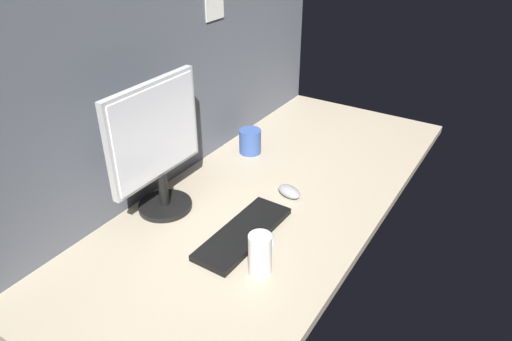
{
  "coord_description": "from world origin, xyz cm",
  "views": [
    {
      "loc": [
        -122.64,
        -71.18,
        91.17
      ],
      "look_at": [
        -11.13,
        0.0,
        14.0
      ],
      "focal_mm": 32.8,
      "sensor_mm": 36.0,
      "label": 1
    }
  ],
  "objects_px": {
    "keyboard": "(244,233)",
    "mouse": "(289,191)",
    "monitor": "(157,144)",
    "mug_ceramic_white": "(261,254)",
    "mug_ceramic_blue": "(250,141)"
  },
  "relations": [
    {
      "from": "monitor",
      "to": "mug_ceramic_white",
      "type": "distance_m",
      "value": 0.49
    },
    {
      "from": "keyboard",
      "to": "mug_ceramic_blue",
      "type": "height_order",
      "value": "mug_ceramic_blue"
    },
    {
      "from": "monitor",
      "to": "mug_ceramic_white",
      "type": "height_order",
      "value": "monitor"
    },
    {
      "from": "mug_ceramic_blue",
      "to": "mouse",
      "type": "bearing_deg",
      "value": -124.85
    },
    {
      "from": "mug_ceramic_white",
      "to": "monitor",
      "type": "bearing_deg",
      "value": 77.73
    },
    {
      "from": "keyboard",
      "to": "monitor",
      "type": "bearing_deg",
      "value": 93.87
    },
    {
      "from": "monitor",
      "to": "keyboard",
      "type": "relative_size",
      "value": 1.2
    },
    {
      "from": "mug_ceramic_white",
      "to": "mug_ceramic_blue",
      "type": "bearing_deg",
      "value": 34.86
    },
    {
      "from": "mouse",
      "to": "mug_ceramic_white",
      "type": "relative_size",
      "value": 0.74
    },
    {
      "from": "monitor",
      "to": "mouse",
      "type": "distance_m",
      "value": 0.49
    },
    {
      "from": "keyboard",
      "to": "mug_ceramic_blue",
      "type": "relative_size",
      "value": 2.97
    },
    {
      "from": "mug_ceramic_white",
      "to": "mouse",
      "type": "bearing_deg",
      "value": 16.97
    },
    {
      "from": "mug_ceramic_white",
      "to": "mug_ceramic_blue",
      "type": "xyz_separation_m",
      "value": [
        0.59,
        0.41,
        -0.01
      ]
    },
    {
      "from": "monitor",
      "to": "mouse",
      "type": "bearing_deg",
      "value": -48.47
    },
    {
      "from": "keyboard",
      "to": "mouse",
      "type": "xyz_separation_m",
      "value": [
        0.28,
        -0.01,
        0.01
      ]
    }
  ]
}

